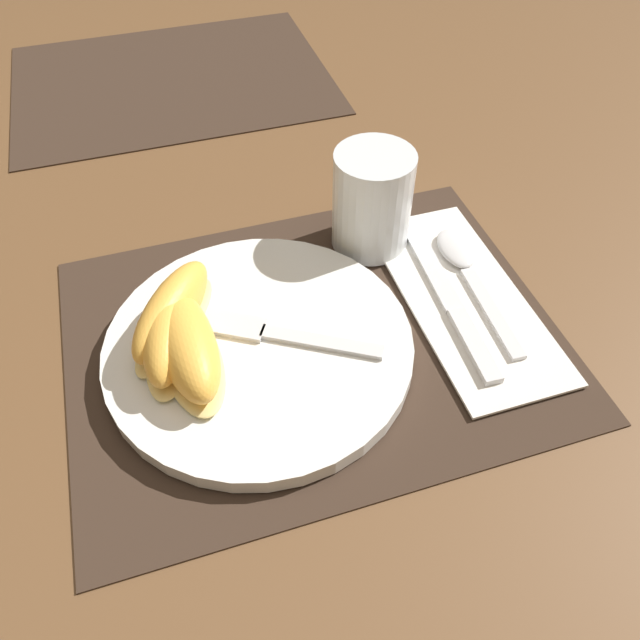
{
  "coord_description": "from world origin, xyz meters",
  "views": [
    {
      "loc": [
        -0.11,
        -0.36,
        0.44
      ],
      "look_at": [
        0.01,
        -0.0,
        0.02
      ],
      "focal_mm": 35.0,
      "sensor_mm": 36.0,
      "label": 1
    }
  ],
  "objects_px": {
    "fork": "(272,332)",
    "plate": "(259,347)",
    "spoon": "(465,264)",
    "citrus_wedge_2": "(187,346)",
    "citrus_wedge_1": "(169,331)",
    "knife": "(449,299)",
    "citrus_wedge_0": "(172,313)",
    "juice_glass": "(372,206)"
  },
  "relations": [
    {
      "from": "juice_glass",
      "to": "knife",
      "type": "bearing_deg",
      "value": -69.44
    },
    {
      "from": "knife",
      "to": "fork",
      "type": "bearing_deg",
      "value": -179.92
    },
    {
      "from": "knife",
      "to": "citrus_wedge_1",
      "type": "bearing_deg",
      "value": 177.21
    },
    {
      "from": "citrus_wedge_0",
      "to": "citrus_wedge_2",
      "type": "relative_size",
      "value": 0.93
    },
    {
      "from": "plate",
      "to": "citrus_wedge_0",
      "type": "xyz_separation_m",
      "value": [
        -0.07,
        0.04,
        0.03
      ]
    },
    {
      "from": "fork",
      "to": "juice_glass",
      "type": "bearing_deg",
      "value": 39.1
    },
    {
      "from": "plate",
      "to": "spoon",
      "type": "height_order",
      "value": "plate"
    },
    {
      "from": "plate",
      "to": "juice_glass",
      "type": "height_order",
      "value": "juice_glass"
    },
    {
      "from": "juice_glass",
      "to": "citrus_wedge_2",
      "type": "bearing_deg",
      "value": -150.83
    },
    {
      "from": "plate",
      "to": "citrus_wedge_0",
      "type": "bearing_deg",
      "value": 151.38
    },
    {
      "from": "plate",
      "to": "fork",
      "type": "xyz_separation_m",
      "value": [
        0.01,
        0.0,
        0.01
      ]
    },
    {
      "from": "citrus_wedge_2",
      "to": "citrus_wedge_0",
      "type": "bearing_deg",
      "value": 99.12
    },
    {
      "from": "plate",
      "to": "juice_glass",
      "type": "distance_m",
      "value": 0.19
    },
    {
      "from": "spoon",
      "to": "plate",
      "type": "bearing_deg",
      "value": -169.38
    },
    {
      "from": "fork",
      "to": "citrus_wedge_0",
      "type": "xyz_separation_m",
      "value": [
        -0.08,
        0.03,
        0.02
      ]
    },
    {
      "from": "knife",
      "to": "citrus_wedge_0",
      "type": "distance_m",
      "value": 0.26
    },
    {
      "from": "plate",
      "to": "citrus_wedge_2",
      "type": "height_order",
      "value": "citrus_wedge_2"
    },
    {
      "from": "spoon",
      "to": "citrus_wedge_1",
      "type": "height_order",
      "value": "citrus_wedge_1"
    },
    {
      "from": "plate",
      "to": "citrus_wedge_2",
      "type": "bearing_deg",
      "value": -176.92
    },
    {
      "from": "fork",
      "to": "plate",
      "type": "bearing_deg",
      "value": -163.23
    },
    {
      "from": "spoon",
      "to": "citrus_wedge_2",
      "type": "height_order",
      "value": "citrus_wedge_2"
    },
    {
      "from": "fork",
      "to": "citrus_wedge_2",
      "type": "bearing_deg",
      "value": -174.34
    },
    {
      "from": "spoon",
      "to": "citrus_wedge_2",
      "type": "relative_size",
      "value": 1.32
    },
    {
      "from": "juice_glass",
      "to": "citrus_wedge_0",
      "type": "relative_size",
      "value": 0.84
    },
    {
      "from": "plate",
      "to": "juice_glass",
      "type": "relative_size",
      "value": 2.61
    },
    {
      "from": "plate",
      "to": "spoon",
      "type": "relative_size",
      "value": 1.54
    },
    {
      "from": "juice_glass",
      "to": "knife",
      "type": "height_order",
      "value": "juice_glass"
    },
    {
      "from": "citrus_wedge_1",
      "to": "citrus_wedge_0",
      "type": "bearing_deg",
      "value": 73.81
    },
    {
      "from": "juice_glass",
      "to": "citrus_wedge_1",
      "type": "relative_size",
      "value": 0.8
    },
    {
      "from": "juice_glass",
      "to": "spoon",
      "type": "distance_m",
      "value": 0.11
    },
    {
      "from": "juice_glass",
      "to": "citrus_wedge_2",
      "type": "relative_size",
      "value": 0.78
    },
    {
      "from": "juice_glass",
      "to": "fork",
      "type": "height_order",
      "value": "juice_glass"
    },
    {
      "from": "fork",
      "to": "citrus_wedge_2",
      "type": "relative_size",
      "value": 1.21
    },
    {
      "from": "juice_glass",
      "to": "citrus_wedge_2",
      "type": "distance_m",
      "value": 0.24
    },
    {
      "from": "citrus_wedge_1",
      "to": "citrus_wedge_2",
      "type": "height_order",
      "value": "same"
    },
    {
      "from": "knife",
      "to": "citrus_wedge_0",
      "type": "xyz_separation_m",
      "value": [
        -0.25,
        0.03,
        0.03
      ]
    },
    {
      "from": "spoon",
      "to": "knife",
      "type": "bearing_deg",
      "value": -132.97
    },
    {
      "from": "spoon",
      "to": "citrus_wedge_2",
      "type": "distance_m",
      "value": 0.29
    },
    {
      "from": "citrus_wedge_0",
      "to": "spoon",
      "type": "bearing_deg",
      "value": 1.05
    },
    {
      "from": "juice_glass",
      "to": "citrus_wedge_1",
      "type": "xyz_separation_m",
      "value": [
        -0.22,
        -0.1,
        -0.01
      ]
    },
    {
      "from": "citrus_wedge_1",
      "to": "fork",
      "type": "bearing_deg",
      "value": -8.53
    },
    {
      "from": "fork",
      "to": "citrus_wedge_2",
      "type": "height_order",
      "value": "citrus_wedge_2"
    }
  ]
}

